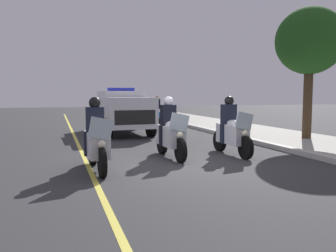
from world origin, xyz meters
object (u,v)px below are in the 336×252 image
(police_motorcycle_lead_left, at_px, (97,141))
(police_motorcycle_lead_right, at_px, (171,133))
(police_suv, at_px, (122,110))
(cyclist_background, at_px, (157,110))
(police_motorcycle_trailing, at_px, (232,131))
(tree_mid_block, at_px, (310,42))

(police_motorcycle_lead_left, height_order, police_motorcycle_lead_right, same)
(police_suv, xyz_separation_m, cyclist_background, (-3.69, 2.72, -0.22))
(police_motorcycle_trailing, bearing_deg, police_suv, -162.64)
(cyclist_background, distance_m, tree_mid_block, 9.47)
(police_suv, xyz_separation_m, tree_mid_block, (4.60, 6.28, 2.65))
(police_motorcycle_trailing, xyz_separation_m, tree_mid_block, (-1.98, 4.22, 3.02))
(police_motorcycle_lead_left, bearing_deg, cyclist_background, 157.45)
(police_motorcycle_trailing, distance_m, cyclist_background, 10.29)
(police_motorcycle_lead_left, distance_m, tree_mid_block, 9.24)
(police_motorcycle_lead_left, height_order, police_motorcycle_trailing, same)
(police_motorcycle_lead_left, relative_size, police_motorcycle_trailing, 1.00)
(police_motorcycle_trailing, xyz_separation_m, police_suv, (-6.58, -2.06, 0.37))
(cyclist_background, bearing_deg, tree_mid_block, 23.26)
(police_motorcycle_trailing, height_order, tree_mid_block, tree_mid_block)
(police_motorcycle_lead_left, bearing_deg, police_motorcycle_trailing, 103.40)
(police_motorcycle_lead_left, height_order, police_suv, police_suv)
(cyclist_background, relative_size, tree_mid_block, 0.36)
(police_motorcycle_lead_left, xyz_separation_m, tree_mid_block, (-2.93, 8.23, 3.02))
(police_motorcycle_lead_left, distance_m, cyclist_background, 12.15)
(police_suv, bearing_deg, police_motorcycle_trailing, 17.36)
(police_motorcycle_lead_left, xyz_separation_m, cyclist_background, (-11.22, 4.66, 0.14))
(police_motorcycle_trailing, relative_size, cyclist_background, 1.22)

